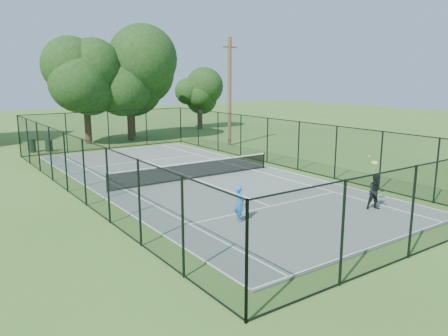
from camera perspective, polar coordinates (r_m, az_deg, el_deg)
ground at (r=24.28m, az=-3.86°, el=-1.55°), size 120.00×120.00×0.00m
tennis_court at (r=24.27m, az=-3.86°, el=-1.48°), size 11.00×24.00×0.06m
tennis_net at (r=24.15m, az=-3.88°, el=-0.21°), size 10.08×0.08×0.95m
fence at (r=23.98m, az=-3.91°, el=1.94°), size 13.10×26.10×3.00m
tree_near_left at (r=38.67m, az=-17.66°, el=10.30°), size 6.16×6.16×8.03m
tree_near_mid at (r=39.95m, az=-12.35°, el=11.10°), size 6.55×6.55×8.57m
tree_near_right at (r=42.46m, az=-12.11°, el=10.98°), size 5.88×5.88×8.11m
tree_far_right at (r=47.75m, az=-3.20°, el=9.29°), size 4.27×4.27×5.65m
trash_bin_left at (r=36.04m, az=-23.77°, el=2.72°), size 0.58×0.58×1.03m
trash_bin_right at (r=35.91m, az=-21.89°, el=2.73°), size 0.58×0.58×0.90m
utility_pole at (r=36.04m, az=0.73°, el=9.95°), size 1.40×0.30×8.71m
player_blue at (r=17.04m, az=2.03°, el=-4.66°), size 0.82×0.60×1.44m
player_black at (r=19.64m, az=19.23°, el=-2.96°), size 0.93×1.13×2.21m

